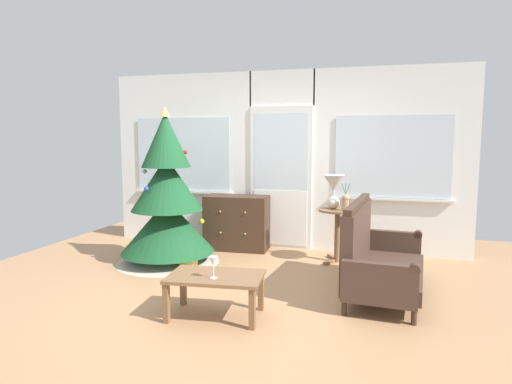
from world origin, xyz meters
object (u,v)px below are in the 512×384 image
object	(u,v)px
settee_sofa	(375,257)
gift_box	(189,262)
flower_vase	(345,201)
wine_glass	(213,262)
table_lamp	(334,187)
christmas_tree	(167,205)
coffee_table	(215,281)
side_table	(337,225)
dresser_cabinet	(237,223)

from	to	relation	value
settee_sofa	gift_box	world-z (taller)	settee_sofa
flower_vase	wine_glass	size ratio (longest dim) A/B	1.79
flower_vase	table_lamp	bearing A→B (deg)	147.99
christmas_tree	table_lamp	world-z (taller)	christmas_tree
coffee_table	gift_box	bearing A→B (deg)	123.11
settee_sofa	gift_box	xyz separation A→B (m)	(-2.22, 0.27, -0.29)
coffee_table	christmas_tree	bearing A→B (deg)	129.22
settee_sofa	side_table	distance (m)	1.20
dresser_cabinet	gift_box	size ratio (longest dim) A/B	5.18
settee_sofa	table_lamp	size ratio (longest dim) A/B	3.63
side_table	dresser_cabinet	bearing A→B (deg)	169.40
table_lamp	gift_box	bearing A→B (deg)	-152.83
side_table	wine_glass	world-z (taller)	side_table
dresser_cabinet	wine_glass	world-z (taller)	dresser_cabinet
coffee_table	wine_glass	xyz separation A→B (m)	(0.02, -0.09, 0.20)
table_lamp	gift_box	size ratio (longest dim) A/B	2.48
settee_sofa	wine_glass	bearing A→B (deg)	-140.16
dresser_cabinet	flower_vase	xyz separation A→B (m)	(1.56, -0.33, 0.42)
side_table	wine_glass	bearing A→B (deg)	-111.07
christmas_tree	wine_glass	size ratio (longest dim) A/B	10.18
settee_sofa	table_lamp	xyz separation A→B (m)	(-0.56, 1.13, 0.60)
side_table	wine_glass	distance (m)	2.37
settee_sofa	christmas_tree	bearing A→B (deg)	169.76
side_table	coffee_table	xyz separation A→B (m)	(-0.87, -2.12, -0.16)
table_lamp	wine_glass	size ratio (longest dim) A/B	2.26
table_lamp	gift_box	xyz separation A→B (m)	(-1.67, -0.86, -0.88)
side_table	table_lamp	bearing A→B (deg)	146.31
settee_sofa	side_table	world-z (taller)	settee_sofa
dresser_cabinet	wine_glass	bearing A→B (deg)	-76.37
christmas_tree	coffee_table	distance (m)	1.98
table_lamp	flower_vase	xyz separation A→B (m)	(0.16, -0.10, -0.17)
flower_vase	wine_glass	distance (m)	2.37
table_lamp	coffee_table	world-z (taller)	table_lamp
flower_vase	wine_glass	bearing A→B (deg)	-113.87
side_table	table_lamp	size ratio (longest dim) A/B	1.56
side_table	table_lamp	world-z (taller)	table_lamp
table_lamp	wine_glass	world-z (taller)	table_lamp
coffee_table	flower_vase	bearing A→B (deg)	64.71
settee_sofa	wine_glass	size ratio (longest dim) A/B	8.18
dresser_cabinet	gift_box	world-z (taller)	dresser_cabinet
side_table	table_lamp	xyz separation A→B (m)	(-0.06, 0.04, 0.48)
settee_sofa	table_lamp	distance (m)	1.39
settee_sofa	coffee_table	bearing A→B (deg)	-142.98
side_table	flower_vase	xyz separation A→B (m)	(0.10, -0.06, 0.32)
wine_glass	coffee_table	bearing A→B (deg)	102.88
wine_glass	gift_box	xyz separation A→B (m)	(-0.87, 1.40, -0.44)
christmas_tree	side_table	size ratio (longest dim) A/B	2.88
settee_sofa	side_table	size ratio (longest dim) A/B	2.32
christmas_tree	dresser_cabinet	size ratio (longest dim) A/B	2.16
table_lamp	dresser_cabinet	bearing A→B (deg)	170.55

